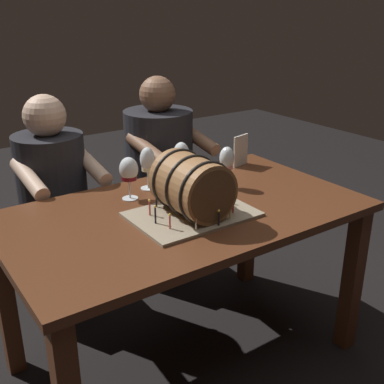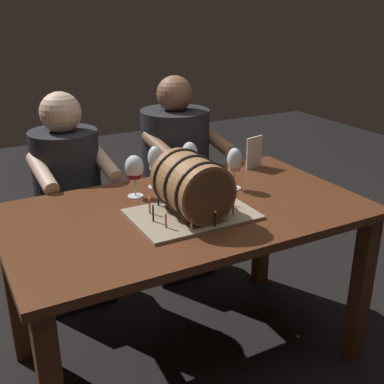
% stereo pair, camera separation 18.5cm
% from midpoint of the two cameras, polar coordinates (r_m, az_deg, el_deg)
% --- Properties ---
extents(ground_plane, '(8.00, 8.00, 0.00)m').
position_cam_midpoint_polar(ground_plane, '(2.36, 1.83, -18.82)').
color(ground_plane, black).
extents(dining_table, '(1.46, 0.84, 0.74)m').
position_cam_midpoint_polar(dining_table, '(2.01, 2.04, -4.83)').
color(dining_table, '#562D19').
rests_on(dining_table, ground).
extents(barrel_cake, '(0.47, 0.33, 0.25)m').
position_cam_midpoint_polar(barrel_cake, '(1.85, 2.87, 0.39)').
color(barrel_cake, gray).
rests_on(barrel_cake, dining_table).
extents(wine_glass_amber, '(0.07, 0.07, 0.20)m').
position_cam_midpoint_polar(wine_glass_amber, '(2.17, 2.16, 4.23)').
color(wine_glass_amber, white).
rests_on(wine_glass_amber, dining_table).
extents(wine_glass_red, '(0.08, 0.08, 0.19)m').
position_cam_midpoint_polar(wine_glass_red, '(2.04, -4.29, 2.71)').
color(wine_glass_red, white).
rests_on(wine_glass_red, dining_table).
extents(wine_glass_rose, '(0.07, 0.07, 0.19)m').
position_cam_midpoint_polar(wine_glass_rose, '(2.14, 7.55, 3.55)').
color(wine_glass_rose, white).
rests_on(wine_glass_rose, dining_table).
extents(wine_glass_white, '(0.07, 0.07, 0.19)m').
position_cam_midpoint_polar(wine_glass_white, '(2.14, -1.93, 3.73)').
color(wine_glass_white, white).
rests_on(wine_glass_white, dining_table).
extents(menu_card, '(0.11, 0.03, 0.16)m').
position_cam_midpoint_polar(menu_card, '(2.46, 9.56, 4.63)').
color(menu_card, silver).
rests_on(menu_card, dining_table).
extents(person_seated_left, '(0.39, 0.48, 1.14)m').
position_cam_midpoint_polar(person_seated_left, '(2.55, -12.22, -2.16)').
color(person_seated_left, black).
rests_on(person_seated_left, ground).
extents(person_seated_right, '(0.44, 0.51, 1.17)m').
position_cam_midpoint_polar(person_seated_right, '(2.75, 0.02, 0.96)').
color(person_seated_right, black).
rests_on(person_seated_right, ground).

